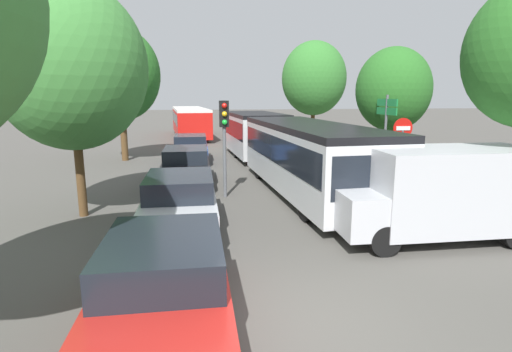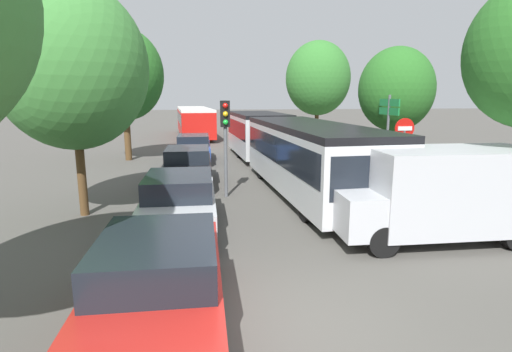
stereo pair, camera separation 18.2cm
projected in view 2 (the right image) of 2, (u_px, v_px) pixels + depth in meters
ground_plane at (297, 328)px, 6.23m from camera, size 200.00×200.00×0.00m
articulated_bus at (282, 142)px, 18.08m from camera, size 3.69×17.54×2.59m
city_bus_rear at (194, 120)px, 35.15m from camera, size 3.50×11.84×2.51m
queued_car_red at (160, 282)px, 6.10m from camera, size 1.89×4.39×1.52m
queued_car_silver at (180, 202)px, 10.70m from camera, size 1.89×4.41×1.53m
queued_car_black at (188, 166)px, 16.21m from camera, size 1.88×4.38×1.52m
queued_car_blue at (194, 148)px, 21.89m from camera, size 1.83×4.25×1.47m
white_van at (442, 192)px, 9.81m from camera, size 5.02×2.05×2.31m
traffic_light at (225, 127)px, 13.82m from camera, size 0.33×0.37×3.40m
no_entry_sign at (403, 146)px, 13.70m from camera, size 0.70×0.08×2.82m
direction_sign_post at (388, 122)px, 15.79m from camera, size 0.18×1.40×3.60m
tree_left_mid at (72, 67)px, 11.29m from camera, size 4.24×4.24×6.73m
tree_left_far at (122, 77)px, 21.67m from camera, size 4.28×4.28×7.15m
tree_right_mid at (398, 92)px, 17.48m from camera, size 3.26×3.26×5.67m
tree_right_far at (318, 78)px, 28.88m from camera, size 4.66×4.66×7.45m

